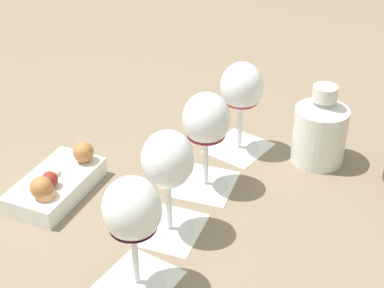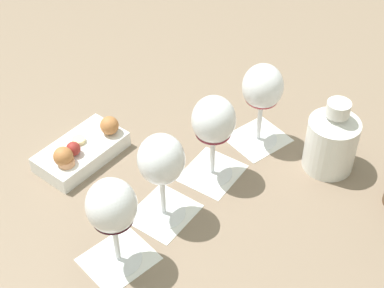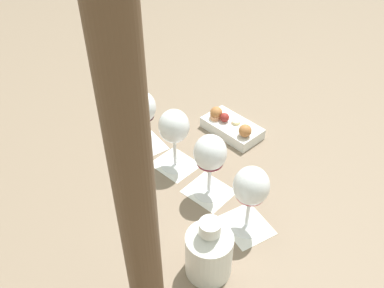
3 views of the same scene
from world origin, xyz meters
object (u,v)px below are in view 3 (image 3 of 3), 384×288
at_px(snack_dish, 232,127).
at_px(umbrella_pole, 120,63).
at_px(wine_glass_0, 252,189).
at_px(wine_glass_3, 143,110).
at_px(wine_glass_2, 175,129).
at_px(wine_glass_1, 211,156).
at_px(ceramic_vase, 211,250).

bearing_deg(snack_dish, umbrella_pole, 160.84).
xyz_separation_m(wine_glass_0, wine_glass_3, (0.28, 0.25, 0.00)).
height_order(wine_glass_2, umbrella_pole, umbrella_pole).
bearing_deg(wine_glass_1, wine_glass_3, 43.76).
bearing_deg(wine_glass_3, wine_glass_1, -136.24).
height_order(wine_glass_0, wine_glass_1, same).
xyz_separation_m(wine_glass_0, wine_glass_2, (0.20, 0.16, 0.00)).
distance_m(wine_glass_1, wine_glass_3, 0.25).
bearing_deg(wine_glass_3, snack_dish, -77.19).
bearing_deg(wine_glass_0, ceramic_vase, 141.44).
bearing_deg(umbrella_pole, wine_glass_1, -20.83).
bearing_deg(wine_glass_0, wine_glass_2, 39.25).
height_order(wine_glass_3, ceramic_vase, wine_glass_3).
relative_size(ceramic_vase, umbrella_pole, 0.14).
xyz_separation_m(wine_glass_2, ceramic_vase, (-0.31, -0.08, -0.05)).
distance_m(wine_glass_2, wine_glass_3, 0.12).
xyz_separation_m(wine_glass_0, wine_glass_1, (0.10, 0.08, 0.00)).
relative_size(wine_glass_0, ceramic_vase, 1.16).
xyz_separation_m(wine_glass_3, ceramic_vase, (-0.39, -0.16, -0.05)).
bearing_deg(snack_dish, wine_glass_0, -178.43).
bearing_deg(snack_dish, wine_glass_2, 131.20).
distance_m(wine_glass_1, wine_glass_2, 0.13).
height_order(snack_dish, umbrella_pole, umbrella_pole).
xyz_separation_m(ceramic_vase, umbrella_pole, (-0.10, 0.11, 0.46)).
bearing_deg(umbrella_pole, ceramic_vase, -49.00).
distance_m(wine_glass_0, wine_glass_2, 0.26).
distance_m(wine_glass_2, umbrella_pole, 0.57).
distance_m(wine_glass_3, snack_dish, 0.27).
distance_m(wine_glass_0, ceramic_vase, 0.15).
bearing_deg(ceramic_vase, wine_glass_3, 22.48).
height_order(wine_glass_1, umbrella_pole, umbrella_pole).
distance_m(wine_glass_2, ceramic_vase, 0.33).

